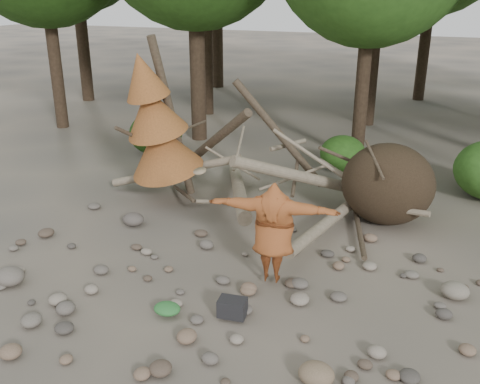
% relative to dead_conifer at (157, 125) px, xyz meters
% --- Properties ---
extents(ground, '(120.00, 120.00, 0.00)m').
position_rel_dead_conifer_xyz_m(ground, '(3.12, -3.37, -2.11)').
color(ground, '#514C44').
rests_on(ground, ground).
extents(deadfall_pile, '(8.55, 5.24, 3.30)m').
position_rel_dead_conifer_xyz_m(deadfall_pile, '(5.13, 0.87, -1.16)').
color(deadfall_pile, '#332619').
rests_on(deadfall_pile, ground).
extents(dead_conifer, '(2.06, 2.16, 4.35)m').
position_rel_dead_conifer_xyz_m(dead_conifer, '(0.00, 0.00, 0.00)').
color(dead_conifer, '#4C3F30').
rests_on(dead_conifer, ground).
extents(bush_left, '(1.80, 1.80, 1.44)m').
position_rel_dead_conifer_xyz_m(bush_left, '(-2.38, 3.83, -1.39)').
color(bush_left, '#224913').
rests_on(bush_left, ground).
extents(bush_mid, '(1.40, 1.40, 1.12)m').
position_rel_dead_conifer_xyz_m(bush_mid, '(3.92, 4.43, -1.55)').
color(bush_mid, '#2D5D1B').
rests_on(bush_mid, ground).
extents(frisbee_thrower, '(3.09, 0.96, 2.00)m').
position_rel_dead_conifer_xyz_m(frisbee_thrower, '(4.11, -2.82, -1.03)').
color(frisbee_thrower, brown).
rests_on(frisbee_thrower, ground).
extents(backpack, '(0.51, 0.37, 0.32)m').
position_rel_dead_conifer_xyz_m(backpack, '(3.87, -4.23, -1.95)').
color(backpack, black).
rests_on(backpack, ground).
extents(cloth_green, '(0.48, 0.40, 0.18)m').
position_rel_dead_conifer_xyz_m(cloth_green, '(2.78, -4.58, -2.02)').
color(cloth_green, '#2C6F31').
rests_on(cloth_green, ground).
extents(cloth_orange, '(0.32, 0.27, 0.12)m').
position_rel_dead_conifer_xyz_m(cloth_orange, '(3.92, -3.98, -2.05)').
color(cloth_orange, '#C16D21').
rests_on(cloth_orange, ground).
extents(boulder_front_left, '(0.58, 0.52, 0.35)m').
position_rel_dead_conifer_xyz_m(boulder_front_left, '(-0.56, -4.80, -1.94)').
color(boulder_front_left, '#696057').
rests_on(boulder_front_left, ground).
extents(boulder_front_right, '(0.53, 0.48, 0.32)m').
position_rel_dead_conifer_xyz_m(boulder_front_right, '(5.63, -5.26, -1.95)').
color(boulder_front_right, '#7F694F').
rests_on(boulder_front_right, ground).
extents(boulder_mid_right, '(0.51, 0.46, 0.31)m').
position_rel_dead_conifer_xyz_m(boulder_mid_right, '(7.42, -2.06, -1.96)').
color(boulder_mid_right, gray).
rests_on(boulder_mid_right, ground).
extents(boulder_mid_left, '(0.52, 0.47, 0.31)m').
position_rel_dead_conifer_xyz_m(boulder_mid_left, '(0.14, -1.55, -1.96)').
color(boulder_mid_left, '#574F49').
rests_on(boulder_mid_left, ground).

